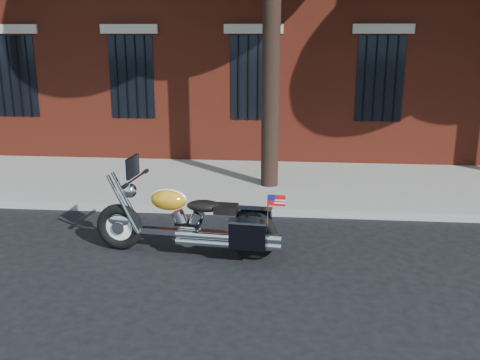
{
  "coord_description": "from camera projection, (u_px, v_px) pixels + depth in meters",
  "views": [
    {
      "loc": [
        0.89,
        -7.99,
        3.25
      ],
      "look_at": [
        0.07,
        0.8,
        0.82
      ],
      "focal_mm": 40.0,
      "sensor_mm": 36.0,
      "label": 1
    }
  ],
  "objects": [
    {
      "name": "curb",
      "position": [
        239.0,
        210.0,
        9.91
      ],
      "size": [
        40.0,
        0.16,
        0.15
      ],
      "primitive_type": "cube",
      "color": "gray",
      "rests_on": "ground"
    },
    {
      "name": "motorcycle",
      "position": [
        194.0,
        224.0,
        7.98
      ],
      "size": [
        2.91,
        0.98,
        1.49
      ],
      "rotation": [
        0.0,
        0.0,
        -0.09
      ],
      "color": "black",
      "rests_on": "ground"
    },
    {
      "name": "ground",
      "position": [
        231.0,
        242.0,
        8.61
      ],
      "size": [
        120.0,
        120.0,
        0.0
      ],
      "primitive_type": "plane",
      "color": "black",
      "rests_on": "ground"
    },
    {
      "name": "sidewalk",
      "position": [
        247.0,
        183.0,
        11.72
      ],
      "size": [
        40.0,
        3.6,
        0.15
      ],
      "primitive_type": "cube",
      "color": "gray",
      "rests_on": "ground"
    }
  ]
}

